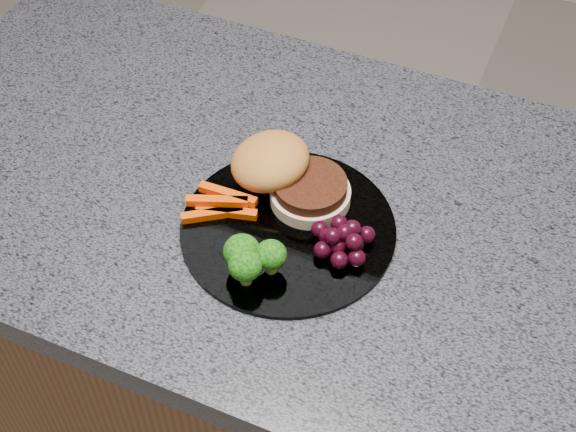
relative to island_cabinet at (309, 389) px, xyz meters
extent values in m
cube|color=brown|center=(0.00, 0.00, 0.00)|extent=(1.20, 0.60, 0.86)
cube|color=#4D4E58|center=(0.00, 0.00, 0.45)|extent=(1.20, 0.60, 0.04)
cylinder|color=white|center=(-0.02, -0.05, 0.47)|extent=(0.26, 0.26, 0.01)
cylinder|color=beige|center=(-0.01, 0.00, 0.48)|extent=(0.11, 0.11, 0.02)
cylinder|color=#3B180B|center=(-0.01, 0.00, 0.50)|extent=(0.10, 0.10, 0.01)
ellipsoid|color=#A65D29|center=(-0.07, 0.01, 0.50)|extent=(0.11, 0.11, 0.05)
cube|color=#D94003|center=(-0.10, -0.05, 0.48)|extent=(0.07, 0.04, 0.01)
cube|color=#D94003|center=(-0.09, -0.06, 0.48)|extent=(0.08, 0.03, 0.01)
cube|color=#D94003|center=(-0.11, -0.08, 0.48)|extent=(0.07, 0.05, 0.01)
cube|color=#D94003|center=(-0.10, -0.05, 0.49)|extent=(0.08, 0.01, 0.01)
cube|color=#D94003|center=(-0.11, -0.06, 0.49)|extent=(0.07, 0.04, 0.01)
cylinder|color=olive|center=(-0.04, -0.13, 0.48)|extent=(0.01, 0.01, 0.02)
ellipsoid|color=#0A3607|center=(-0.04, -0.13, 0.51)|extent=(0.04, 0.04, 0.04)
cylinder|color=olive|center=(-0.01, -0.12, 0.48)|extent=(0.01, 0.01, 0.02)
ellipsoid|color=#0A3607|center=(-0.01, -0.12, 0.51)|extent=(0.04, 0.04, 0.03)
cylinder|color=olive|center=(-0.03, -0.15, 0.48)|extent=(0.01, 0.01, 0.02)
ellipsoid|color=#0A3607|center=(-0.03, -0.15, 0.51)|extent=(0.04, 0.04, 0.03)
sphere|color=black|center=(0.05, -0.07, 0.49)|extent=(0.02, 0.02, 0.02)
sphere|color=black|center=(0.07, -0.06, 0.49)|extent=(0.02, 0.02, 0.02)
sphere|color=black|center=(0.06, -0.04, 0.49)|extent=(0.02, 0.02, 0.02)
sphere|color=black|center=(0.03, -0.06, 0.49)|extent=(0.02, 0.02, 0.02)
sphere|color=black|center=(0.04, -0.08, 0.49)|extent=(0.02, 0.02, 0.02)
sphere|color=black|center=(0.06, -0.08, 0.49)|extent=(0.02, 0.02, 0.02)
sphere|color=black|center=(0.08, -0.07, 0.49)|extent=(0.02, 0.02, 0.02)
sphere|color=black|center=(0.08, -0.04, 0.49)|extent=(0.02, 0.02, 0.02)
sphere|color=black|center=(0.02, -0.05, 0.49)|extent=(0.02, 0.02, 0.02)
sphere|color=black|center=(0.06, -0.06, 0.50)|extent=(0.02, 0.02, 0.02)
sphere|color=black|center=(0.05, -0.07, 0.50)|extent=(0.02, 0.02, 0.02)
sphere|color=black|center=(0.07, -0.06, 0.50)|extent=(0.02, 0.02, 0.02)
sphere|color=black|center=(0.05, -0.05, 0.50)|extent=(0.02, 0.02, 0.02)
sphere|color=black|center=(0.06, -0.05, 0.50)|extent=(0.02, 0.02, 0.02)
camera|label=1|loc=(0.23, -0.62, 1.21)|focal=50.00mm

